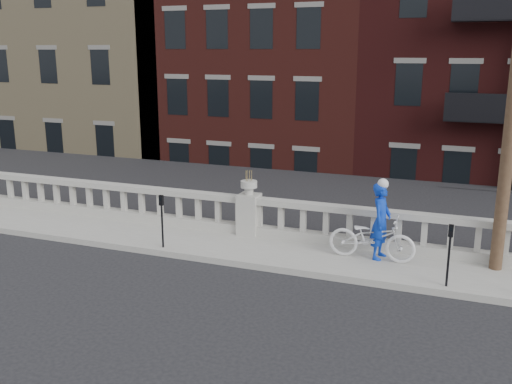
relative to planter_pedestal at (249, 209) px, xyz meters
The scene contains 9 objects.
ground 4.04m from the planter_pedestal, 90.00° to the right, with size 120.00×120.00×0.00m, color black.
sidewalk 1.21m from the planter_pedestal, 90.00° to the right, with size 32.00×2.20×0.15m, color gray.
balustrade 0.19m from the planter_pedestal, ahead, with size 28.00×0.34×1.03m.
planter_pedestal is the anchor object (origin of this frame).
lower_level 19.19m from the planter_pedestal, 88.31° to the left, with size 80.00×44.00×20.80m.
parking_meter_a 2.43m from the planter_pedestal, 132.16° to the right, with size 0.10×0.09×1.36m.
parking_meter_b 5.51m from the planter_pedestal, 19.08° to the right, with size 0.10×0.09×1.36m.
bicycle 3.52m from the planter_pedestal, 12.45° to the right, with size 0.71×2.04×1.07m, color silver.
cyclist 3.66m from the planter_pedestal, ahead, with size 0.67×0.44×1.84m, color #0B31B3.
Camera 1 is at (5.44, -9.76, 5.02)m, focal length 40.00 mm.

